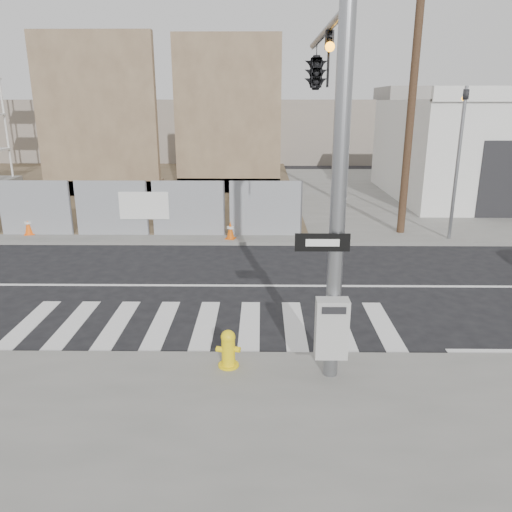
{
  "coord_description": "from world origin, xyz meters",
  "views": [
    {
      "loc": [
        1.25,
        -12.78,
        4.8
      ],
      "look_at": [
        1.13,
        -1.77,
        1.4
      ],
      "focal_mm": 35.0,
      "sensor_mm": 36.0,
      "label": 1
    }
  ],
  "objects_px": {
    "signal_pole": "(322,103)",
    "traffic_cone_c": "(29,225)",
    "fire_hydrant": "(228,349)",
    "traffic_cone_d": "(230,230)"
  },
  "relations": [
    {
      "from": "signal_pole",
      "to": "traffic_cone_c",
      "type": "height_order",
      "value": "signal_pole"
    },
    {
      "from": "signal_pole",
      "to": "traffic_cone_c",
      "type": "relative_size",
      "value": 10.14
    },
    {
      "from": "signal_pole",
      "to": "fire_hydrant",
      "type": "distance_m",
      "value": 5.31
    },
    {
      "from": "fire_hydrant",
      "to": "traffic_cone_c",
      "type": "xyz_separation_m",
      "value": [
        -7.99,
        9.57,
        -0.02
      ]
    },
    {
      "from": "fire_hydrant",
      "to": "traffic_cone_d",
      "type": "distance_m",
      "value": 9.04
    },
    {
      "from": "fire_hydrant",
      "to": "traffic_cone_d",
      "type": "height_order",
      "value": "fire_hydrant"
    },
    {
      "from": "signal_pole",
      "to": "traffic_cone_d",
      "type": "relative_size",
      "value": 10.96
    },
    {
      "from": "signal_pole",
      "to": "traffic_cone_c",
      "type": "bearing_deg",
      "value": 144.3
    },
    {
      "from": "traffic_cone_c",
      "to": "traffic_cone_d",
      "type": "distance_m",
      "value": 7.51
    },
    {
      "from": "signal_pole",
      "to": "traffic_cone_d",
      "type": "height_order",
      "value": "signal_pole"
    }
  ]
}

